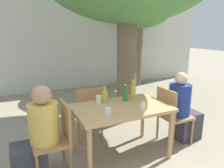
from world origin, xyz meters
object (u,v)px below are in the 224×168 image
(oil_cruet_1, at_px, (133,91))
(tree_far, at_px, (138,5))
(person_seated_0, at_px, (37,138))
(dining_table_front, at_px, (121,113))
(person_seated_1, at_px, (183,111))
(drinking_glass_2, at_px, (143,106))
(patio_chair_2, at_px, (88,110))
(drinking_glass_0, at_px, (108,112))
(drinking_glass_1, at_px, (99,99))
(green_bottle_0, at_px, (125,95))
(patio_chair_1, at_px, (171,113))
(patio_chair_0, at_px, (57,135))
(oil_cruet_2, at_px, (105,96))

(oil_cruet_1, bearing_deg, tree_far, 58.23)
(tree_far, relative_size, person_seated_0, 2.84)
(dining_table_front, bearing_deg, person_seated_1, -0.00)
(oil_cruet_1, height_order, drinking_glass_2, oil_cruet_1)
(patio_chair_2, bearing_deg, dining_table_front, 111.90)
(tree_far, relative_size, drinking_glass_2, 32.26)
(drinking_glass_0, bearing_deg, person_seated_1, 8.90)
(person_seated_0, xyz_separation_m, drinking_glass_1, (0.89, 0.26, 0.28))
(person_seated_0, xyz_separation_m, green_bottle_0, (1.28, 0.19, 0.32))
(patio_chair_1, relative_size, person_seated_0, 0.78)
(tree_far, xyz_separation_m, drinking_glass_2, (-2.16, -3.75, -1.68))
(patio_chair_1, relative_size, drinking_glass_1, 7.91)
(tree_far, relative_size, drinking_glass_1, 28.71)
(tree_far, distance_m, drinking_glass_0, 4.90)
(oil_cruet_1, height_order, drinking_glass_0, oil_cruet_1)
(person_seated_1, distance_m, drinking_glass_1, 1.40)
(tree_far, relative_size, oil_cruet_1, 11.09)
(dining_table_front, bearing_deg, patio_chair_0, 180.00)
(green_bottle_0, height_order, oil_cruet_1, oil_cruet_1)
(patio_chair_1, distance_m, oil_cruet_2, 1.09)
(patio_chair_0, xyz_separation_m, patio_chair_2, (0.62, 0.64, 0.00))
(patio_chair_0, relative_size, patio_chair_2, 1.00)
(person_seated_1, bearing_deg, patio_chair_1, 90.00)
(drinking_glass_1, bearing_deg, drinking_glass_2, -47.92)
(tree_far, height_order, patio_chair_0, tree_far)
(oil_cruet_1, height_order, oil_cruet_2, oil_cruet_1)
(patio_chair_1, relative_size, patio_chair_2, 1.00)
(patio_chair_1, height_order, green_bottle_0, green_bottle_0)
(dining_table_front, relative_size, patio_chair_0, 1.43)
(person_seated_0, relative_size, person_seated_1, 1.01)
(person_seated_1, height_order, green_bottle_0, person_seated_1)
(green_bottle_0, distance_m, oil_cruet_1, 0.16)
(tree_far, bearing_deg, drinking_glass_1, -128.37)
(dining_table_front, height_order, oil_cruet_2, oil_cruet_2)
(drinking_glass_0, height_order, drinking_glass_1, drinking_glass_1)
(person_seated_0, bearing_deg, patio_chair_2, 126.91)
(drinking_glass_0, bearing_deg, green_bottle_0, 41.99)
(oil_cruet_1, relative_size, oil_cruet_2, 1.29)
(oil_cruet_1, xyz_separation_m, drinking_glass_2, (-0.11, -0.45, -0.06))
(dining_table_front, relative_size, drinking_glass_0, 12.38)
(dining_table_front, relative_size, drinking_glass_1, 11.34)
(oil_cruet_1, xyz_separation_m, drinking_glass_1, (-0.55, 0.03, -0.06))
(oil_cruet_1, bearing_deg, patio_chair_1, -22.71)
(green_bottle_0, height_order, drinking_glass_0, green_bottle_0)
(oil_cruet_2, distance_m, drinking_glass_2, 0.60)
(tree_far, height_order, person_seated_0, tree_far)
(drinking_glass_0, bearing_deg, drinking_glass_2, 0.38)
(person_seated_1, height_order, oil_cruet_1, person_seated_1)
(dining_table_front, height_order, patio_chair_1, patio_chair_1)
(patio_chair_0, height_order, green_bottle_0, green_bottle_0)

